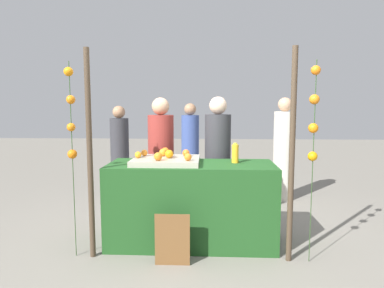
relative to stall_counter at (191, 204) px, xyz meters
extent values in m
plane|color=gray|center=(0.00, 0.00, -0.45)|extent=(24.00, 24.00, 0.00)
cube|color=#1E4C1E|center=(0.00, 0.00, 0.00)|extent=(1.83, 0.72, 0.91)
cube|color=#B2AD99|center=(-0.28, 0.00, 0.48)|extent=(0.73, 0.60, 0.06)
sphere|color=orange|center=(-0.24, -0.01, 0.56)|extent=(0.09, 0.09, 0.09)
sphere|color=orange|center=(-0.34, -0.19, 0.56)|extent=(0.09, 0.09, 0.09)
sphere|color=orange|center=(-0.03, -0.18, 0.55)|extent=(0.08, 0.08, 0.08)
sphere|color=orange|center=(-0.33, 0.13, 0.56)|extent=(0.08, 0.08, 0.08)
sphere|color=orange|center=(-0.07, 0.11, 0.55)|extent=(0.08, 0.08, 0.08)
sphere|color=orange|center=(-0.59, -0.02, 0.55)|extent=(0.07, 0.07, 0.07)
sphere|color=orange|center=(-0.55, 0.14, 0.55)|extent=(0.07, 0.07, 0.07)
sphere|color=orange|center=(-0.25, 0.08, 0.55)|extent=(0.07, 0.07, 0.07)
sphere|color=orange|center=(-0.32, 0.21, 0.56)|extent=(0.09, 0.09, 0.09)
cylinder|color=#F5AC24|center=(0.49, 0.07, 0.56)|extent=(0.08, 0.08, 0.21)
cylinder|color=yellow|center=(0.49, 0.07, 0.67)|extent=(0.04, 0.04, 0.02)
cube|color=brown|center=(-0.16, -0.56, -0.20)|extent=(0.34, 0.01, 0.52)
cube|color=black|center=(-0.16, -0.54, -0.20)|extent=(0.32, 0.02, 0.50)
cylinder|color=maroon|center=(-0.42, 0.62, 0.26)|extent=(0.33, 0.33, 1.42)
sphere|color=tan|center=(-0.42, 0.62, 1.08)|extent=(0.22, 0.22, 0.22)
cylinder|color=#333338|center=(0.31, 0.64, 0.26)|extent=(0.33, 0.33, 1.43)
sphere|color=beige|center=(0.31, 0.64, 1.09)|extent=(0.22, 0.22, 0.22)
cylinder|color=#384C8C|center=(-0.14, 2.43, 0.23)|extent=(0.32, 0.32, 1.37)
sphere|color=#A87A59|center=(-0.14, 2.43, 1.02)|extent=(0.21, 0.21, 0.21)
cylinder|color=beige|center=(1.42, 1.88, 0.27)|extent=(0.33, 0.33, 1.44)
sphere|color=tan|center=(1.42, 1.88, 1.10)|extent=(0.23, 0.23, 0.23)
cylinder|color=#333338|center=(-1.30, 1.94, 0.21)|extent=(0.31, 0.31, 1.33)
sphere|color=#A87A59|center=(-1.30, 1.94, 0.98)|extent=(0.21, 0.21, 0.21)
cylinder|color=#473828|center=(-0.99, -0.40, 0.60)|extent=(0.06, 0.06, 2.10)
cylinder|color=#473828|center=(0.99, -0.40, 0.60)|extent=(0.06, 0.06, 2.10)
cylinder|color=#2D4C23|center=(-1.17, -0.39, 0.53)|extent=(0.01, 0.01, 1.97)
sphere|color=orange|center=(-1.18, -0.39, 1.42)|extent=(0.09, 0.09, 0.09)
sphere|color=orange|center=(-1.17, -0.38, 1.15)|extent=(0.09, 0.09, 0.09)
sphere|color=orange|center=(-1.18, -0.39, 0.88)|extent=(0.08, 0.08, 0.08)
sphere|color=orange|center=(-1.18, -0.38, 0.61)|extent=(0.09, 0.09, 0.09)
cylinder|color=#2D4C23|center=(1.19, -0.42, 0.53)|extent=(0.01, 0.01, 1.97)
sphere|color=orange|center=(1.19, -0.41, 1.42)|extent=(0.09, 0.09, 0.09)
sphere|color=orange|center=(1.19, -0.41, 1.15)|extent=(0.10, 0.10, 0.10)
sphere|color=orange|center=(1.18, -0.42, 0.88)|extent=(0.09, 0.09, 0.09)
sphere|color=orange|center=(1.19, -0.42, 0.61)|extent=(0.09, 0.09, 0.09)
camera|label=1|loc=(0.18, -3.74, 1.09)|focal=32.27mm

